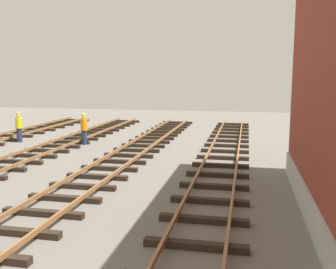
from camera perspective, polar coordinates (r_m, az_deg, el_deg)
name	(u,v)px	position (r m, az deg, el deg)	size (l,w,h in m)	color
track_worker_foreground	(84,129)	(23.11, -12.32, 0.82)	(0.40, 0.40, 1.87)	#262D4C
track_worker_distant	(19,127)	(25.12, -21.22, 1.05)	(0.40, 0.40, 1.87)	#262D4C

